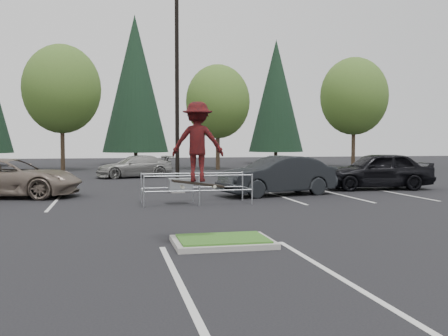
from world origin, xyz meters
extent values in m
plane|color=black|center=(0.00, 0.00, 0.00)|extent=(120.00, 120.00, 0.00)
cube|color=gray|center=(0.00, 0.00, 0.06)|extent=(2.20, 1.60, 0.12)
cube|color=#285B1C|center=(0.00, 0.00, 0.13)|extent=(1.95, 1.35, 0.05)
cube|color=silver|center=(-4.50, 9.00, 0.00)|extent=(0.12, 5.20, 0.01)
cube|color=silver|center=(4.50, 9.00, 0.00)|extent=(0.12, 5.20, 0.01)
cube|color=silver|center=(7.20, 9.00, 0.00)|extent=(0.12, 5.20, 0.01)
cube|color=silver|center=(9.90, 9.00, 0.00)|extent=(0.12, 5.20, 0.01)
cube|color=silver|center=(-1.35, -3.00, 0.00)|extent=(0.12, 6.00, 0.01)
cube|color=silver|center=(1.35, -3.00, 0.00)|extent=(0.12, 6.00, 0.01)
cube|color=gray|center=(0.50, 12.00, 0.15)|extent=(0.60, 0.60, 0.30)
cylinder|color=black|center=(0.50, 12.00, 5.00)|extent=(0.18, 0.18, 10.00)
cylinder|color=#38281C|center=(-6.00, 30.50, 1.75)|extent=(0.32, 0.32, 3.50)
ellipsoid|color=#3E5D22|center=(-6.00, 30.50, 6.26)|extent=(5.89, 5.89, 6.77)
sphere|color=#3E5D22|center=(-5.40, 30.20, 5.52)|extent=(3.68, 3.68, 3.68)
sphere|color=#3E5D22|center=(-6.50, 30.90, 5.70)|extent=(4.05, 4.05, 4.05)
cylinder|color=#38281C|center=(6.00, 29.80, 1.52)|extent=(0.32, 0.32, 3.04)
ellipsoid|color=#3E5D22|center=(6.00, 29.80, 5.44)|extent=(5.12, 5.12, 5.89)
sphere|color=#3E5D22|center=(6.60, 29.50, 4.80)|extent=(3.20, 3.20, 3.20)
sphere|color=#3E5D22|center=(5.50, 30.20, 4.96)|extent=(3.52, 3.52, 3.52)
cylinder|color=#38281C|center=(18.00, 30.30, 1.71)|extent=(0.32, 0.32, 3.42)
ellipsoid|color=#3E5D22|center=(18.00, 30.30, 6.12)|extent=(5.76, 5.76, 6.62)
sphere|color=#3E5D22|center=(18.60, 30.00, 5.40)|extent=(3.60, 3.60, 3.60)
sphere|color=#3E5D22|center=(17.50, 30.70, 5.58)|extent=(3.96, 3.96, 3.96)
cylinder|color=#38281C|center=(0.00, 40.50, 0.60)|extent=(0.36, 0.36, 1.20)
cone|color=black|center=(0.00, 40.50, 7.85)|extent=(6.38, 6.38, 13.30)
cylinder|color=#38281C|center=(14.00, 39.50, 0.60)|extent=(0.36, 0.36, 1.20)
cone|color=black|center=(14.00, 39.50, 6.85)|extent=(5.50, 5.50, 11.30)
cylinder|color=#96999E|center=(-1.30, 6.97, 0.56)|extent=(0.06, 0.06, 1.12)
cylinder|color=#96999E|center=(-1.32, 8.34, 0.56)|extent=(0.06, 0.06, 1.12)
cylinder|color=#96999E|center=(0.65, 6.99, 0.56)|extent=(0.06, 0.06, 1.12)
cylinder|color=#96999E|center=(0.64, 8.36, 0.56)|extent=(0.06, 0.06, 1.12)
cylinder|color=#96999E|center=(2.60, 7.01, 0.56)|extent=(0.06, 0.06, 1.12)
cylinder|color=#96999E|center=(2.59, 8.38, 0.56)|extent=(0.06, 0.06, 1.12)
cylinder|color=#96999E|center=(0.65, 6.99, 0.54)|extent=(3.91, 0.09, 0.05)
cylinder|color=#96999E|center=(0.65, 6.99, 1.08)|extent=(3.91, 0.09, 0.05)
cylinder|color=#96999E|center=(0.64, 8.36, 0.54)|extent=(3.91, 0.09, 0.05)
cylinder|color=#96999E|center=(0.64, 8.36, 1.08)|extent=(3.91, 0.09, 0.05)
cube|color=#96999E|center=(0.06, 7.67, 0.70)|extent=(0.84, 0.52, 0.47)
cube|color=black|center=(-0.54, 0.08, 1.37)|extent=(1.17, 0.43, 0.20)
cylinder|color=beige|center=(-0.89, -0.04, 1.31)|extent=(0.07, 0.04, 0.07)
cylinder|color=beige|center=(-0.89, 0.20, 1.31)|extent=(0.07, 0.04, 0.07)
cylinder|color=beige|center=(-0.19, -0.04, 1.31)|extent=(0.07, 0.04, 0.07)
cylinder|color=beige|center=(-0.19, 0.20, 1.31)|extent=(0.07, 0.04, 0.07)
imported|color=maroon|center=(-0.54, 0.08, 2.30)|extent=(1.26, 0.92, 1.76)
imported|color=gray|center=(-6.50, 11.50, 0.79)|extent=(6.16, 3.84, 1.59)
imported|color=black|center=(4.50, 9.89, 0.83)|extent=(5.32, 2.89, 1.66)
imported|color=black|center=(10.00, 11.50, 0.90)|extent=(5.40, 2.52, 1.79)
imported|color=gray|center=(-0.89, 22.00, 0.69)|extent=(5.12, 3.09, 1.39)
camera|label=1|loc=(-2.43, -11.32, 2.32)|focal=42.00mm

